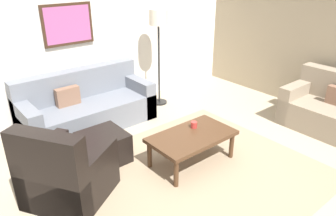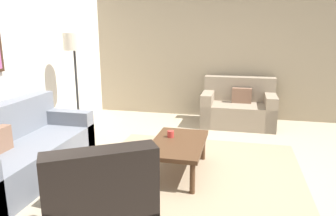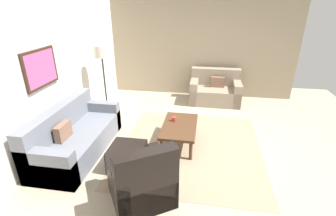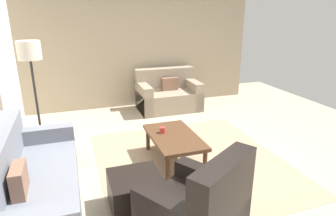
# 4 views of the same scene
# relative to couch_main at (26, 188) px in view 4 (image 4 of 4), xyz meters

# --- Properties ---
(ground_plane) EXTENTS (8.00, 8.00, 0.00)m
(ground_plane) POSITION_rel_couch_main_xyz_m (0.46, -2.11, -0.30)
(ground_plane) COLOR tan
(stone_feature_panel) EXTENTS (0.12, 5.20, 2.80)m
(stone_feature_panel) POSITION_rel_couch_main_xyz_m (3.46, -2.11, 1.10)
(stone_feature_panel) COLOR gray
(stone_feature_panel) RESTS_ON ground_plane
(area_rug) EXTENTS (2.82, 2.61, 0.01)m
(area_rug) POSITION_rel_couch_main_xyz_m (0.46, -2.11, -0.29)
(area_rug) COLOR gray
(area_rug) RESTS_ON ground_plane
(couch_main) EXTENTS (2.05, 0.87, 0.88)m
(couch_main) POSITION_rel_couch_main_xyz_m (0.00, 0.00, 0.00)
(couch_main) COLOR slate
(couch_main) RESTS_ON ground_plane
(couch_loveseat) EXTENTS (0.85, 1.33, 0.88)m
(couch_loveseat) POSITION_rel_couch_main_xyz_m (2.93, -2.58, 0.00)
(couch_loveseat) COLOR gray
(couch_loveseat) RESTS_ON ground_plane
(armchair_leather) EXTENTS (1.10, 1.10, 0.95)m
(armchair_leather) POSITION_rel_couch_main_xyz_m (-1.00, -1.56, 0.01)
(armchair_leather) COLOR black
(armchair_leather) RESTS_ON ground_plane
(ottoman) EXTENTS (0.56, 0.56, 0.40)m
(ottoman) POSITION_rel_couch_main_xyz_m (-0.30, -1.12, -0.10)
(ottoman) COLOR black
(ottoman) RESTS_ON ground_plane
(coffee_table) EXTENTS (1.10, 0.64, 0.41)m
(coffee_table) POSITION_rel_couch_main_xyz_m (0.56, -1.88, 0.06)
(coffee_table) COLOR #472D1C
(coffee_table) RESTS_ON ground_plane
(cup) EXTENTS (0.09, 0.09, 0.08)m
(cup) POSITION_rel_couch_main_xyz_m (0.72, -1.76, 0.15)
(cup) COLOR #B2332D
(cup) RESTS_ON coffee_table
(lamp_standing) EXTENTS (0.32, 0.32, 1.71)m
(lamp_standing) POSITION_rel_couch_main_xyz_m (1.45, -0.06, 1.11)
(lamp_standing) COLOR black
(lamp_standing) RESTS_ON ground_plane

